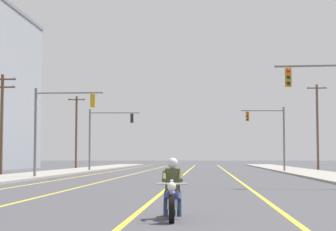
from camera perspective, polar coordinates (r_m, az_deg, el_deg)
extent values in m
cube|color=yellow|center=(52.88, 1.74, -5.62)|extent=(0.16, 100.00, 0.01)
cube|color=yellow|center=(53.20, -2.92, -5.61)|extent=(0.16, 100.00, 0.01)
cube|color=yellow|center=(52.89, 5.91, -5.60)|extent=(0.16, 100.00, 0.01)
cube|color=yellow|center=(53.67, -6.34, -5.57)|extent=(0.16, 100.00, 0.01)
cube|color=#9E998E|center=(48.70, 14.49, -5.56)|extent=(4.40, 110.00, 0.14)
cube|color=#9E998E|center=(49.60, -11.63, -5.57)|extent=(4.40, 110.00, 0.14)
cylinder|color=black|center=(13.27, 0.37, -9.08)|extent=(0.14, 0.64, 0.64)
cylinder|color=black|center=(14.81, 0.50, -8.55)|extent=(0.14, 0.64, 0.64)
cylinder|color=silver|center=(13.34, 0.38, -7.70)|extent=(0.08, 0.33, 0.68)
sphere|color=white|center=(13.18, 0.36, -6.94)|extent=(0.20, 0.20, 0.20)
cylinder|color=silver|center=(13.38, 0.38, -6.68)|extent=(0.70, 0.07, 0.04)
ellipsoid|color=navy|center=(13.90, 0.43, -7.69)|extent=(0.34, 0.57, 0.28)
cube|color=silver|center=(14.03, 0.44, -8.60)|extent=(0.26, 0.45, 0.24)
cube|color=black|center=(14.34, 0.46, -7.82)|extent=(0.30, 0.53, 0.12)
cube|color=navy|center=(14.74, 0.49, -7.40)|extent=(0.21, 0.37, 0.08)
cylinder|color=silver|center=(14.44, -0.09, -8.75)|extent=(0.10, 0.55, 0.08)
cube|color=#4C512D|center=(14.28, 0.46, -6.31)|extent=(0.37, 0.25, 0.56)
sphere|color=silver|center=(14.25, 0.46, -4.66)|extent=(0.26, 0.26, 0.26)
cylinder|color=navy|center=(14.16, 1.02, -7.87)|extent=(0.16, 0.44, 0.30)
cylinder|color=navy|center=(14.00, 1.10, -9.14)|extent=(0.12, 0.16, 0.35)
cylinder|color=#4C512D|center=(14.01, 1.26, -5.94)|extent=(0.12, 0.53, 0.27)
cylinder|color=navy|center=(14.16, -0.12, -7.87)|extent=(0.16, 0.44, 0.30)
cylinder|color=navy|center=(14.01, -0.23, -9.14)|extent=(0.12, 0.16, 0.35)
cylinder|color=#4C512D|center=(14.02, -0.38, -5.94)|extent=(0.12, 0.53, 0.27)
cylinder|color=slate|center=(29.10, 14.62, 4.73)|extent=(4.34, 0.34, 0.11)
cube|color=#B79319|center=(28.85, 11.65, 3.66)|extent=(0.31, 0.26, 0.90)
sphere|color=red|center=(28.74, 11.66, 4.29)|extent=(0.18, 0.18, 0.18)
sphere|color=black|center=(28.70, 11.67, 3.70)|extent=(0.18, 0.18, 0.18)
sphere|color=black|center=(28.66, 11.68, 3.10)|extent=(0.18, 0.18, 0.18)
cylinder|color=slate|center=(41.14, -12.82, -1.67)|extent=(0.18, 0.18, 6.20)
cylinder|color=slate|center=(40.72, -9.60, 2.19)|extent=(4.68, 0.14, 0.11)
cube|color=#B79319|center=(40.31, -7.35, 1.44)|extent=(0.30, 0.24, 0.90)
sphere|color=red|center=(40.49, -7.30, 1.84)|extent=(0.18, 0.18, 0.18)
sphere|color=black|center=(40.46, -7.31, 1.42)|extent=(0.18, 0.18, 0.18)
sphere|color=black|center=(40.44, -7.31, 1.00)|extent=(0.18, 0.18, 0.18)
cylinder|color=slate|center=(56.63, 11.26, -2.31)|extent=(0.18, 0.18, 6.20)
cylinder|color=slate|center=(56.41, 9.18, 0.47)|extent=(4.08, 0.39, 0.11)
cube|color=#B79319|center=(56.15, 7.75, -0.09)|extent=(0.32, 0.26, 0.90)
sphere|color=red|center=(56.02, 7.77, 0.23)|extent=(0.18, 0.18, 0.18)
sphere|color=black|center=(56.00, 7.77, -0.07)|extent=(0.18, 0.18, 0.18)
sphere|color=black|center=(55.98, 7.77, -0.38)|extent=(0.18, 0.18, 0.18)
cylinder|color=slate|center=(58.87, -7.65, -2.41)|extent=(0.18, 0.18, 6.20)
cylinder|color=slate|center=(58.73, -5.23, 0.26)|extent=(4.96, 0.42, 0.11)
cube|color=black|center=(58.55, -3.54, -0.27)|extent=(0.31, 0.26, 0.90)
sphere|color=red|center=(58.73, -3.53, 0.01)|extent=(0.18, 0.18, 0.18)
sphere|color=black|center=(58.71, -3.53, -0.28)|extent=(0.18, 0.18, 0.18)
sphere|color=black|center=(58.69, -3.53, -0.58)|extent=(0.18, 0.18, 0.18)
cylinder|color=brown|center=(49.46, -15.92, -0.84)|extent=(0.26, 0.26, 8.19)
cube|color=brown|center=(49.79, -15.84, 3.41)|extent=(2.24, 0.12, 0.12)
cylinder|color=slate|center=(49.50, -14.81, 3.55)|extent=(0.08, 0.08, 0.12)
cube|color=brown|center=(49.72, -15.85, 2.67)|extent=(2.13, 0.12, 0.12)
cylinder|color=slate|center=(49.44, -14.87, 2.81)|extent=(0.08, 0.08, 0.12)
cylinder|color=brown|center=(66.93, 14.37, -1.09)|extent=(0.26, 0.26, 9.50)
cube|color=brown|center=(67.28, 14.31, 2.61)|extent=(2.17, 0.12, 0.12)
cylinder|color=slate|center=(67.13, 13.54, 2.70)|extent=(0.08, 0.08, 0.12)
cylinder|color=slate|center=(67.47, 15.07, 2.69)|extent=(0.08, 0.08, 0.12)
cylinder|color=brown|center=(71.18, -8.94, -1.64)|extent=(0.26, 0.26, 8.74)
cube|color=brown|center=(71.45, -8.91, 1.54)|extent=(2.09, 0.12, 0.12)
cylinder|color=slate|center=(71.65, -9.59, 1.61)|extent=(0.08, 0.08, 0.12)
cylinder|color=slate|center=(71.27, -8.22, 1.63)|extent=(0.08, 0.08, 0.12)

